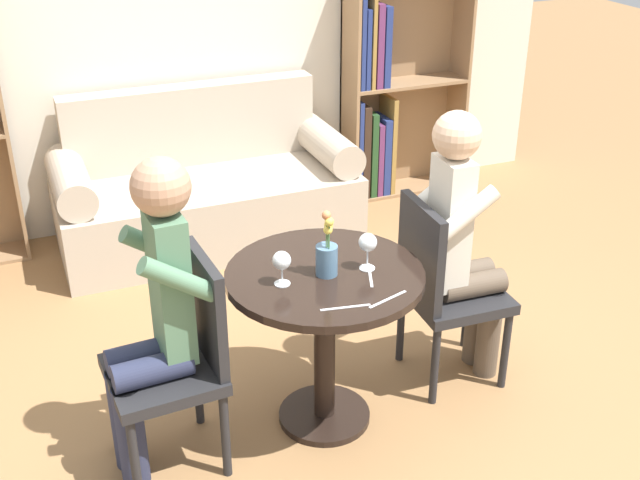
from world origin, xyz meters
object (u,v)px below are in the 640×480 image
(wine_glass_right, at_px, (368,244))
(flower_vase, at_px, (328,254))
(chair_right, at_px, (442,285))
(person_right, at_px, (463,243))
(wine_glass_left, at_px, (282,262))
(chair_left, at_px, (180,355))
(couch, at_px, (206,192))
(bookshelf_right, at_px, (387,94))
(person_left, at_px, (154,313))

(wine_glass_right, bearing_deg, flower_vase, 174.29)
(chair_right, xyz_separation_m, person_right, (0.09, -0.01, 0.20))
(person_right, height_order, wine_glass_left, person_right)
(person_right, bearing_deg, wine_glass_left, 99.65)
(chair_left, xyz_separation_m, person_right, (1.30, 0.08, 0.20))
(couch, bearing_deg, chair_right, -71.74)
(bookshelf_right, xyz_separation_m, flower_vase, (-1.37, -2.22, 0.11))
(flower_vase, bearing_deg, bookshelf_right, 58.23)
(couch, xyz_separation_m, chair_left, (-0.61, -1.93, 0.18))
(couch, bearing_deg, bookshelf_right, 11.01)
(bookshelf_right, height_order, flower_vase, bookshelf_right)
(chair_right, xyz_separation_m, flower_vase, (-0.60, -0.11, 0.33))
(couch, height_order, person_left, person_left)
(chair_right, bearing_deg, wine_glass_right, 108.72)
(person_right, relative_size, wine_glass_right, 8.34)
(bookshelf_right, bearing_deg, person_left, -133.13)
(couch, distance_m, person_right, 2.01)
(bookshelf_right, distance_m, flower_vase, 2.61)
(chair_left, relative_size, person_right, 0.69)
(bookshelf_right, distance_m, person_right, 2.22)
(flower_vase, bearing_deg, couch, 90.10)
(chair_right, height_order, flower_vase, flower_vase)
(chair_left, relative_size, person_left, 0.69)
(wine_glass_left, height_order, flower_vase, flower_vase)
(bookshelf_right, distance_m, person_left, 3.02)
(couch, xyz_separation_m, chair_right, (0.61, -1.84, 0.18))
(couch, xyz_separation_m, person_left, (-0.69, -1.94, 0.40))
(chair_left, bearing_deg, couch, 159.44)
(wine_glass_right, relative_size, flower_vase, 0.55)
(chair_left, relative_size, wine_glass_left, 6.38)
(chair_right, bearing_deg, flower_vase, 102.94)
(chair_right, relative_size, wine_glass_left, 6.38)
(couch, height_order, flower_vase, flower_vase)
(bookshelf_right, relative_size, wine_glass_right, 10.10)
(bookshelf_right, relative_size, person_right, 1.21)
(bookshelf_right, height_order, wine_glass_right, bookshelf_right)
(couch, bearing_deg, chair_left, -107.45)
(couch, height_order, person_right, person_right)
(chair_left, height_order, person_right, person_right)
(chair_left, bearing_deg, flower_vase, 85.18)
(chair_left, height_order, person_left, person_left)
(wine_glass_right, bearing_deg, chair_right, 16.05)
(couch, relative_size, person_right, 1.39)
(wine_glass_right, bearing_deg, couch, 94.92)
(couch, relative_size, chair_right, 2.01)
(couch, distance_m, chair_left, 2.03)
(person_left, bearing_deg, chair_right, 91.25)
(person_left, height_order, person_right, person_left)
(person_right, distance_m, flower_vase, 0.71)
(person_right, bearing_deg, person_left, 96.48)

